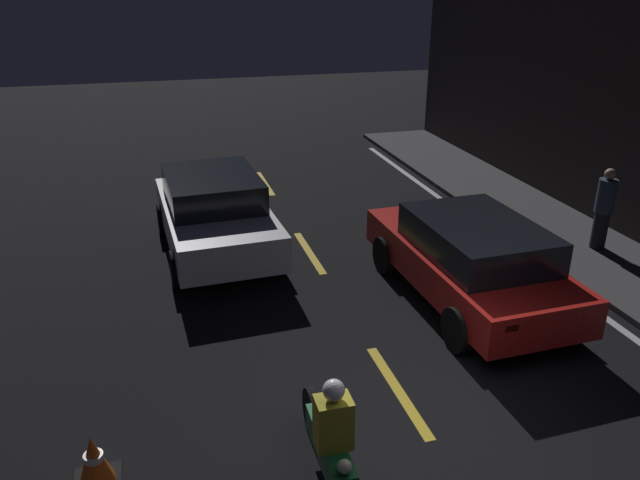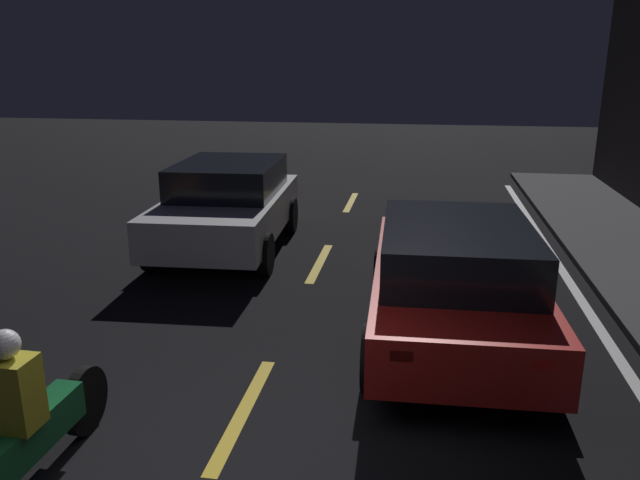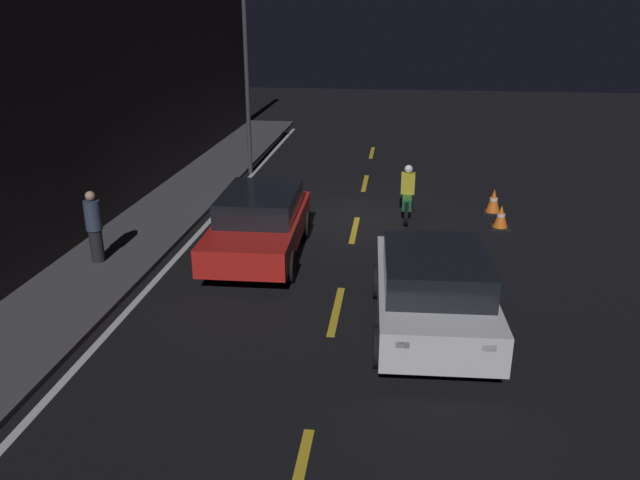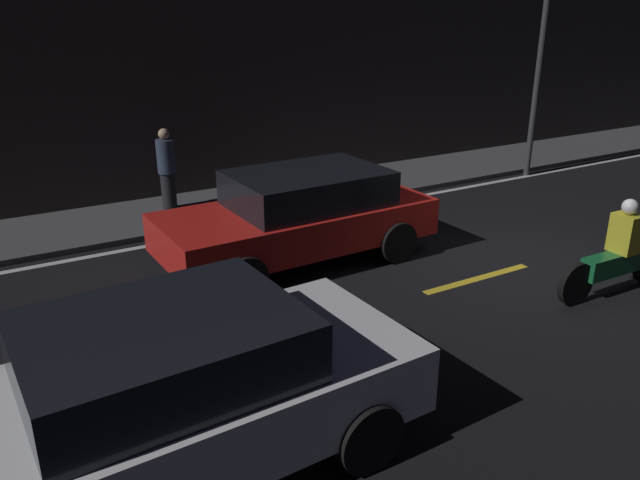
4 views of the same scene
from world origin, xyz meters
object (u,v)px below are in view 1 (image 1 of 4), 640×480
Objects in this scene: traffic_cone_near at (94,461)px; pedestrian at (604,209)px; motorcycle at (331,442)px; taxi_red at (470,258)px; sedan_white at (215,212)px.

traffic_cone_near is 9.72m from pedestrian.
motorcycle is 2.47m from traffic_cone_near.
taxi_red is 6.22m from traffic_cone_near.
taxi_red is 2.76× the size of pedestrian.
traffic_cone_near is at bearing -21.76° from sedan_white.
sedan_white is 2.60× the size of pedestrian.
pedestrian reaches higher than motorcycle.
traffic_cone_near is 0.38× the size of pedestrian.
taxi_red is 7.27× the size of traffic_cone_near.
sedan_white is 0.94× the size of taxi_red.
motorcycle is (6.37, 0.40, -0.24)m from sedan_white.
motorcycle is at bearing 0.83° from sedan_white.
taxi_red reaches higher than motorcycle.
sedan_white is 1.89× the size of motorcycle.
motorcycle is at bearing -56.86° from pedestrian.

